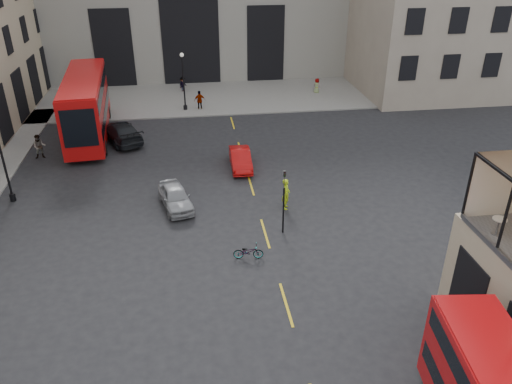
{
  "coord_description": "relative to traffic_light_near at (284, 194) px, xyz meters",
  "views": [
    {
      "loc": [
        -5.86,
        -11.19,
        15.08
      ],
      "look_at": [
        -2.61,
        11.37,
        3.0
      ],
      "focal_mm": 35.0,
      "sensor_mm": 36.0,
      "label": 1
    }
  ],
  "objects": [
    {
      "name": "pavement_far",
      "position": [
        -5.0,
        26.0,
        -2.36
      ],
      "size": [
        40.0,
        12.0,
        0.12
      ],
      "primitive_type": "cube",
      "color": "slate",
      "rests_on": "ground"
    },
    {
      "name": "traffic_light_near",
      "position": [
        0.0,
        0.0,
        0.0
      ],
      "size": [
        0.16,
        0.2,
        3.8
      ],
      "color": "black",
      "rests_on": "ground"
    },
    {
      "name": "traffic_light_far",
      "position": [
        -14.0,
        16.0,
        0.0
      ],
      "size": [
        0.16,
        0.2,
        3.8
      ],
      "color": "black",
      "rests_on": "ground"
    },
    {
      "name": "street_lamp_a",
      "position": [
        -16.0,
        6.0,
        -0.03
      ],
      "size": [
        0.36,
        0.36,
        5.33
      ],
      "color": "black",
      "rests_on": "ground"
    },
    {
      "name": "street_lamp_b",
      "position": [
        -5.0,
        22.0,
        -0.03
      ],
      "size": [
        0.36,
        0.36,
        5.33
      ],
      "color": "black",
      "rests_on": "ground"
    },
    {
      "name": "bus_far",
      "position": [
        -12.78,
        16.67,
        0.34
      ],
      "size": [
        3.79,
        12.53,
        4.93
      ],
      "color": "#B20C0C",
      "rests_on": "ground"
    },
    {
      "name": "car_a",
      "position": [
        -5.91,
        3.78,
        -1.75
      ],
      "size": [
        2.46,
        4.22,
        1.35
      ],
      "primitive_type": "imported",
      "rotation": [
        0.0,
        0.0,
        0.23
      ],
      "color": "gray",
      "rests_on": "ground"
    },
    {
      "name": "car_b",
      "position": [
        -1.35,
        8.82,
        -1.77
      ],
      "size": [
        1.43,
        3.98,
        1.31
      ],
      "primitive_type": "imported",
      "rotation": [
        0.0,
        0.0,
        -0.01
      ],
      "color": "#B90B0B",
      "rests_on": "ground"
    },
    {
      "name": "car_c",
      "position": [
        -10.16,
        15.06,
        -1.64
      ],
      "size": [
        4.24,
        5.86,
        1.58
      ],
      "primitive_type": "imported",
      "rotation": [
        0.0,
        0.0,
        3.56
      ],
      "color": "black",
      "rests_on": "ground"
    },
    {
      "name": "bicycle",
      "position": [
        -2.23,
        -2.19,
        -2.02
      ],
      "size": [
        1.59,
        0.72,
        0.81
      ],
      "primitive_type": "imported",
      "rotation": [
        0.0,
        0.0,
        1.45
      ],
      "color": "gray",
      "rests_on": "ground"
    },
    {
      "name": "cyclist",
      "position": [
        0.69,
        2.66,
        -1.45
      ],
      "size": [
        0.61,
        0.8,
        1.95
      ],
      "primitive_type": "imported",
      "rotation": [
        0.0,
        0.0,
        1.36
      ],
      "color": "#B7DF17",
      "rests_on": "ground"
    },
    {
      "name": "pedestrian_a",
      "position": [
        -15.76,
        12.58,
        -1.51
      ],
      "size": [
        0.97,
        0.8,
        1.83
      ],
      "primitive_type": "imported",
      "rotation": [
        0.0,
        0.0,
        0.12
      ],
      "color": "gray",
      "rests_on": "ground"
    },
    {
      "name": "pedestrian_b",
      "position": [
        -5.11,
        27.95,
        -1.62
      ],
      "size": [
        1.12,
        1.19,
        1.61
      ],
      "primitive_type": "imported",
      "rotation": [
        0.0,
        0.0,
        0.89
      ],
      "color": "gray",
      "rests_on": "ground"
    },
    {
      "name": "pedestrian_c",
      "position": [
        -3.63,
        22.01,
        -1.52
      ],
      "size": [
        1.11,
        0.58,
        1.82
      ],
      "primitive_type": "imported",
      "rotation": [
        0.0,
        0.0,
        3.27
      ],
      "color": "gray",
      "rests_on": "ground"
    },
    {
      "name": "pedestrian_d",
      "position": [
        8.47,
        25.59,
        -1.65
      ],
      "size": [
        0.87,
        0.9,
        1.56
      ],
      "primitive_type": "imported",
      "rotation": [
        0.0,
        0.0,
        2.28
      ],
      "color": "gray",
      "rests_on": "ground"
    },
    {
      "name": "cafe_table_far",
      "position": [
        6.69,
        -8.37,
        2.63
      ],
      "size": [
        0.55,
        0.55,
        0.68
      ],
      "color": "silver",
      "rests_on": "cafe_floor"
    }
  ]
}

